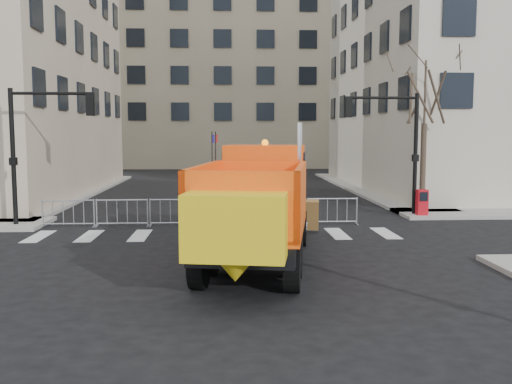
{
  "coord_description": "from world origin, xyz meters",
  "views": [
    {
      "loc": [
        0.18,
        -15.0,
        3.71
      ],
      "look_at": [
        1.13,
        2.5,
        1.88
      ],
      "focal_mm": 40.0,
      "sensor_mm": 36.0,
      "label": 1
    }
  ],
  "objects": [
    {
      "name": "crowd_barriers",
      "position": [
        -0.75,
        7.6,
        0.55
      ],
      "size": [
        12.6,
        0.6,
        1.1
      ],
      "primitive_type": null,
      "color": "#9EA0A5",
      "rests_on": "ground"
    },
    {
      "name": "cop_b",
      "position": [
        2.09,
        4.51,
        1.01
      ],
      "size": [
        1.01,
        0.8,
        2.02
      ],
      "primitive_type": "imported",
      "rotation": [
        0.0,
        0.0,
        3.1
      ],
      "color": "black",
      "rests_on": "ground"
    },
    {
      "name": "building_far",
      "position": [
        0.0,
        52.0,
        12.0
      ],
      "size": [
        30.0,
        18.0,
        24.0
      ],
      "primitive_type": "cube",
      "color": "tan",
      "rests_on": "ground"
    },
    {
      "name": "plow_truck",
      "position": [
        1.06,
        0.56,
        1.78
      ],
      "size": [
        4.5,
        10.61,
        4.0
      ],
      "rotation": [
        0.0,
        0.0,
        1.4
      ],
      "color": "black",
      "rests_on": "ground"
    },
    {
      "name": "cop_a",
      "position": [
        0.94,
        6.22,
        0.98
      ],
      "size": [
        0.86,
        0.79,
        1.97
      ],
      "primitive_type": "imported",
      "rotation": [
        0.0,
        0.0,
        3.72
      ],
      "color": "black",
      "rests_on": "ground"
    },
    {
      "name": "newspaper_box",
      "position": [
        8.69,
        9.04,
        0.7
      ],
      "size": [
        0.45,
        0.4,
        1.1
      ],
      "primitive_type": "cube",
      "rotation": [
        0.0,
        0.0,
        -0.01
      ],
      "color": "red",
      "rests_on": "sidewalk_back"
    },
    {
      "name": "sidewalk_back",
      "position": [
        0.0,
        8.5,
        0.07
      ],
      "size": [
        64.0,
        5.0,
        0.15
      ],
      "primitive_type": "cube",
      "color": "gray",
      "rests_on": "ground"
    },
    {
      "name": "traffic_light_left",
      "position": [
        -8.0,
        7.5,
        2.7
      ],
      "size": [
        0.18,
        0.18,
        5.4
      ],
      "primitive_type": "cylinder",
      "color": "black",
      "rests_on": "ground"
    },
    {
      "name": "traffic_light_right",
      "position": [
        8.5,
        9.5,
        2.7
      ],
      "size": [
        0.18,
        0.18,
        5.4
      ],
      "primitive_type": "cylinder",
      "color": "black",
      "rests_on": "ground"
    },
    {
      "name": "cop_c",
      "position": [
        1.4,
        5.23,
        0.98
      ],
      "size": [
        1.24,
        0.93,
        1.95
      ],
      "primitive_type": "imported",
      "rotation": [
        0.0,
        0.0,
        3.6
      ],
      "color": "black",
      "rests_on": "ground"
    },
    {
      "name": "street_tree",
      "position": [
        9.2,
        10.5,
        3.75
      ],
      "size": [
        3.0,
        3.0,
        7.5
      ],
      "primitive_type": null,
      "color": "#382B21",
      "rests_on": "ground"
    },
    {
      "name": "worker",
      "position": [
        -8.57,
        9.65,
        0.94
      ],
      "size": [
        1.18,
        1.02,
        1.59
      ],
      "primitive_type": "imported",
      "rotation": [
        0.0,
        0.0,
        0.52
      ],
      "color": "#B9C817",
      "rests_on": "sidewalk_back"
    },
    {
      "name": "ground",
      "position": [
        0.0,
        0.0,
        0.0
      ],
      "size": [
        120.0,
        120.0,
        0.0
      ],
      "primitive_type": "plane",
      "color": "black",
      "rests_on": "ground"
    }
  ]
}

